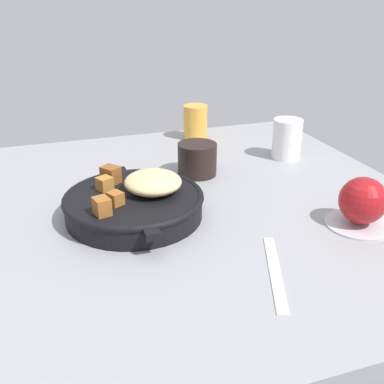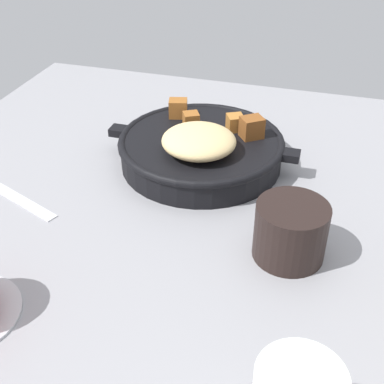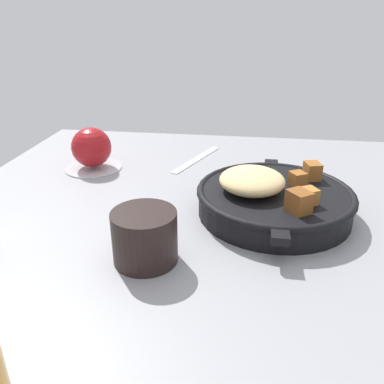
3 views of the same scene
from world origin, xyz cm
name	(u,v)px [view 1 (image 1 of 3)]	position (x,y,z in cm)	size (l,w,h in cm)	color
ground_plane	(192,207)	(0.00, 0.00, -1.20)	(91.63, 88.54, 2.40)	gray
cast_iron_skillet	(136,201)	(2.59, -11.55, 2.93)	(29.30, 24.96, 7.71)	black
saucer_plate	(359,223)	(18.13, 24.46, 0.30)	(11.65, 11.65, 0.60)	#B7BABF
red_apple	(363,201)	(18.13, 24.46, 4.65)	(8.11, 8.11, 8.11)	maroon
butter_knife	(275,271)	(26.44, 3.75, 0.18)	(19.30, 1.60, 0.36)	silver
coffee_mug_dark	(197,159)	(-12.87, 5.43, 3.51)	(8.48, 8.48, 7.02)	black
juice_glass_amber	(195,122)	(-37.18, 13.37, 4.55)	(6.40, 6.40, 9.10)	gold
white_creamer_pitcher	(287,139)	(-16.10, 29.10, 4.72)	(6.84, 6.84, 9.44)	white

